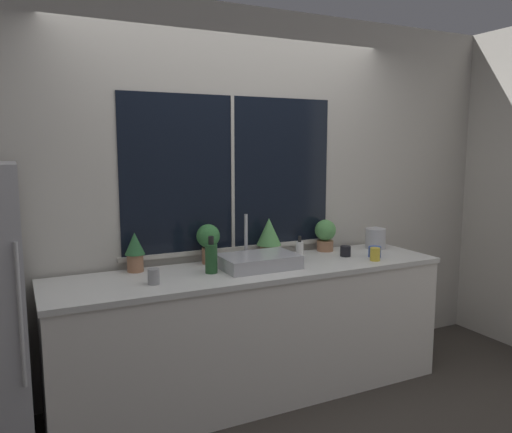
% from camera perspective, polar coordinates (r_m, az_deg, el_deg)
% --- Properties ---
extents(ground_plane, '(14.00, 14.00, 0.00)m').
position_cam_1_polar(ground_plane, '(3.46, 2.30, -21.74)').
color(ground_plane, '#38332D').
extents(wall_back, '(8.00, 0.09, 2.70)m').
position_cam_1_polar(wall_back, '(3.66, -2.92, 2.32)').
color(wall_back, '#BCB7AD').
rests_on(wall_back, ground_plane).
extents(wall_right, '(0.06, 7.00, 2.70)m').
position_cam_1_polar(wall_right, '(5.65, 16.70, 4.00)').
color(wall_right, '#BCB7AD').
rests_on(wall_right, ground_plane).
extents(counter, '(2.72, 0.67, 0.90)m').
position_cam_1_polar(counter, '(3.52, -0.22, -13.00)').
color(counter, white).
rests_on(counter, ground_plane).
extents(sink, '(0.51, 0.39, 0.34)m').
position_cam_1_polar(sink, '(3.38, 0.27, -5.09)').
color(sink, '#ADADB2').
rests_on(sink, counter).
extents(potted_plant_far_left, '(0.13, 0.13, 0.26)m').
position_cam_1_polar(potted_plant_far_left, '(3.35, -13.68, -3.76)').
color(potted_plant_far_left, '#9E6B4C').
rests_on(potted_plant_far_left, counter).
extents(potted_plant_center_left, '(0.16, 0.16, 0.28)m').
position_cam_1_polar(potted_plant_center_left, '(3.49, -5.48, -2.61)').
color(potted_plant_center_left, '#9E6B4C').
rests_on(potted_plant_center_left, counter).
extents(potted_plant_center_right, '(0.18, 0.18, 0.29)m').
position_cam_1_polar(potted_plant_center_right, '(3.68, 1.49, -2.15)').
color(potted_plant_center_right, '#9E6B4C').
rests_on(potted_plant_center_right, counter).
extents(potted_plant_far_right, '(0.16, 0.16, 0.25)m').
position_cam_1_polar(potted_plant_far_right, '(3.94, 7.93, -1.96)').
color(potted_plant_far_right, '#9E6B4C').
rests_on(potted_plant_far_right, counter).
extents(soap_bottle, '(0.05, 0.05, 0.19)m').
position_cam_1_polar(soap_bottle, '(3.53, 5.00, -4.01)').
color(soap_bottle, white).
rests_on(soap_bottle, counter).
extents(bottle_tall, '(0.08, 0.08, 0.24)m').
position_cam_1_polar(bottle_tall, '(3.25, -5.14, -4.72)').
color(bottle_tall, '#235128').
rests_on(bottle_tall, counter).
extents(mug_yellow, '(0.07, 0.07, 0.09)m').
position_cam_1_polar(mug_yellow, '(3.69, 13.45, -4.21)').
color(mug_yellow, gold).
rests_on(mug_yellow, counter).
extents(mug_blue, '(0.09, 0.09, 0.08)m').
position_cam_1_polar(mug_blue, '(3.81, 13.41, -3.94)').
color(mug_blue, '#3351AD').
rests_on(mug_blue, counter).
extents(mug_black, '(0.08, 0.08, 0.08)m').
position_cam_1_polar(mug_black, '(3.79, 10.18, -3.92)').
color(mug_black, black).
rests_on(mug_black, counter).
extents(mug_grey, '(0.07, 0.07, 0.09)m').
position_cam_1_polar(mug_grey, '(3.05, -11.62, -6.72)').
color(mug_grey, gray).
rests_on(mug_grey, counter).
extents(kettle, '(0.16, 0.16, 0.18)m').
position_cam_1_polar(kettle, '(4.12, 13.50, -2.36)').
color(kettle, '#B2B2B7').
rests_on(kettle, counter).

